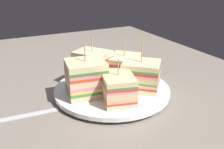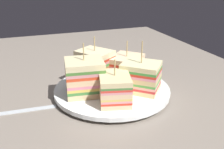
% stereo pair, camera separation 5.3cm
% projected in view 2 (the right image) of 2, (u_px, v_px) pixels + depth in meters
% --- Properties ---
extents(ground_plane, '(1.21, 0.80, 0.02)m').
position_uv_depth(ground_plane, '(112.00, 98.00, 0.55)').
color(ground_plane, gray).
extents(plate, '(0.24, 0.24, 0.02)m').
position_uv_depth(plate, '(112.00, 90.00, 0.55)').
color(plate, white).
rests_on(plate, ground_plane).
extents(sandwich_wedge_0, '(0.08, 0.08, 0.10)m').
position_uv_depth(sandwich_wedge_0, '(85.00, 77.00, 0.51)').
color(sandwich_wedge_0, beige).
rests_on(sandwich_wedge_0, plate).
extents(sandwich_wedge_1, '(0.09, 0.07, 0.08)m').
position_uv_depth(sandwich_wedge_1, '(115.00, 88.00, 0.48)').
color(sandwich_wedge_1, beige).
rests_on(sandwich_wedge_1, plate).
extents(sandwich_wedge_2, '(0.10, 0.10, 0.11)m').
position_uv_depth(sandwich_wedge_2, '(141.00, 77.00, 0.52)').
color(sandwich_wedge_2, beige).
rests_on(sandwich_wedge_2, plate).
extents(sandwich_wedge_3, '(0.10, 0.10, 0.09)m').
position_uv_depth(sandwich_wedge_3, '(127.00, 68.00, 0.58)').
color(sandwich_wedge_3, beige).
rests_on(sandwich_wedge_3, plate).
extents(sandwich_wedge_4, '(0.09, 0.09, 0.10)m').
position_uv_depth(sandwich_wedge_4, '(95.00, 65.00, 0.57)').
color(sandwich_wedge_4, '#D5B58D').
rests_on(sandwich_wedge_4, plate).
extents(chip_pile, '(0.08, 0.06, 0.02)m').
position_uv_depth(chip_pile, '(107.00, 85.00, 0.54)').
color(chip_pile, '#DCBE57').
rests_on(chip_pile, plate).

